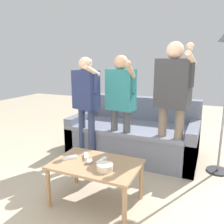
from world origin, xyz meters
The scene contains 11 objects.
ground_plane centered at (0.00, 0.00, 0.00)m, with size 12.00×12.00×0.00m, color tan.
couch centered at (-0.10, 1.39, 0.29)m, with size 1.87×0.96×0.85m.
coffee_table centered at (-0.06, 0.02, 0.38)m, with size 0.86×0.57×0.43m.
snack_bowl centered at (0.09, -0.08, 0.46)m, with size 0.15×0.15×0.06m, color beige.
game_remote_nunchuk centered at (-0.11, -0.01, 0.46)m, with size 0.06×0.09×0.05m.
player_left centered at (-0.64, 0.87, 0.93)m, with size 0.43×0.38×1.47m.
player_center centered at (-0.16, 0.95, 0.94)m, with size 0.44×0.35×1.49m.
player_right centered at (0.50, 0.97, 1.03)m, with size 0.49×0.38×1.64m.
game_remote_wand_near centered at (-0.01, 0.06, 0.45)m, with size 0.05×0.15×0.03m.
game_remote_wand_far centered at (-0.35, 0.00, 0.45)m, with size 0.14×0.13×0.03m.
game_remote_wand_spare centered at (-0.21, 0.10, 0.45)m, with size 0.11×0.15×0.03m.
Camera 1 is at (0.94, -1.86, 1.44)m, focal length 37.07 mm.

